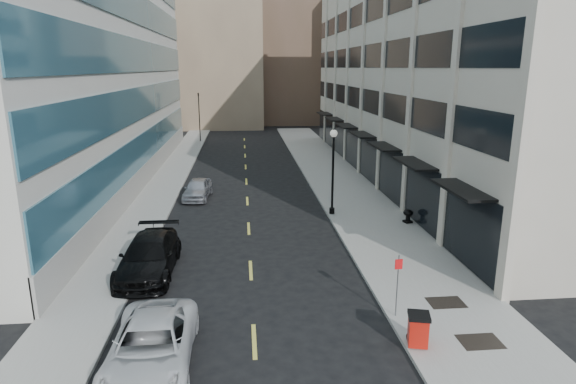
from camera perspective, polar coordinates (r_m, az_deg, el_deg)
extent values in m
plane|color=black|center=(15.69, -3.82, -21.06)|extent=(160.00, 160.00, 0.00)
cube|color=gray|center=(34.86, 7.57, -0.63)|extent=(5.00, 80.00, 0.15)
cube|color=gray|center=(34.56, -15.69, -1.19)|extent=(3.00, 80.00, 0.15)
cube|color=beige|center=(43.33, 18.54, 13.66)|extent=(14.00, 46.00, 18.00)
cube|color=black|center=(41.67, 8.92, 4.53)|extent=(0.18, 46.00, 3.60)
cube|color=black|center=(41.15, 9.18, 10.71)|extent=(0.12, 46.00, 1.80)
cube|color=black|center=(41.07, 9.38, 15.59)|extent=(0.12, 46.00, 1.80)
cube|color=black|center=(41.29, 9.59, 20.45)|extent=(0.12, 46.00, 1.80)
cube|color=beige|center=(19.64, 26.68, 12.68)|extent=(0.35, 0.60, 18.00)
cube|color=beige|center=(24.95, 19.33, 13.47)|extent=(0.35, 0.60, 18.00)
cube|color=beige|center=(30.53, 14.58, 13.87)|extent=(0.35, 0.60, 18.00)
cube|color=beige|center=(36.23, 11.31, 14.08)|extent=(0.35, 0.60, 18.00)
cube|color=beige|center=(42.02, 8.93, 14.21)|extent=(0.35, 0.60, 18.00)
cube|color=beige|center=(47.87, 7.13, 14.30)|extent=(0.35, 0.60, 18.00)
cube|color=beige|center=(53.74, 5.72, 14.35)|extent=(0.35, 0.60, 18.00)
cube|color=beige|center=(59.64, 4.58, 14.39)|extent=(0.35, 0.60, 18.00)
cube|color=black|center=(22.58, 19.86, 0.28)|extent=(1.30, 4.00, 0.12)
cube|color=black|center=(27.98, 14.73, 3.30)|extent=(1.30, 4.00, 0.12)
cube|color=black|center=(33.58, 11.26, 5.32)|extent=(1.30, 4.00, 0.12)
cube|color=black|center=(39.31, 8.79, 6.75)|extent=(1.30, 4.00, 0.12)
cube|color=black|center=(45.10, 6.93, 7.80)|extent=(1.30, 4.00, 0.12)
cube|color=black|center=(50.94, 5.49, 8.60)|extent=(1.30, 4.00, 0.12)
cube|color=black|center=(56.82, 4.35, 9.24)|extent=(1.30, 4.00, 0.12)
cube|color=beige|center=(42.78, -27.98, 14.09)|extent=(16.00, 46.00, 20.00)
cube|color=gray|center=(41.33, -16.11, 2.50)|extent=(0.20, 46.00, 1.80)
cube|color=#34677A|center=(40.96, -16.33, 5.37)|extent=(0.14, 45.60, 2.40)
cube|color=#34677A|center=(40.59, -16.69, 10.25)|extent=(0.14, 45.60, 2.40)
cube|color=#34677A|center=(40.51, -17.06, 15.18)|extent=(0.14, 45.60, 2.40)
cube|color=#34677A|center=(40.74, -17.45, 20.09)|extent=(0.14, 45.60, 2.40)
cube|color=#927C60|center=(80.99, -8.51, 17.86)|extent=(14.00, 18.00, 28.00)
cube|color=brown|center=(85.52, 0.11, 19.84)|extent=(12.00, 16.00, 34.00)
cube|color=#927C60|center=(91.81, -14.59, 15.28)|extent=(12.00, 14.00, 22.00)
cube|color=beige|center=(80.85, 7.86, 15.05)|extent=(10.00, 14.00, 20.00)
cube|color=black|center=(18.20, 21.81, -16.13)|extent=(1.40, 1.00, 0.01)
cube|color=black|center=(20.40, 18.22, -12.33)|extent=(1.40, 1.00, 0.01)
cube|color=#D8CC4C|center=(17.35, -4.03, -17.20)|extent=(0.15, 2.20, 0.01)
cube|color=#D8CC4C|center=(22.68, -4.44, -9.21)|extent=(0.15, 2.20, 0.01)
cube|color=#D8CC4C|center=(28.27, -4.69, -4.32)|extent=(0.15, 2.20, 0.01)
cube|color=#D8CC4C|center=(34.01, -4.85, -1.06)|extent=(0.15, 2.20, 0.01)
cube|color=#D8CC4C|center=(39.82, -4.96, 1.26)|extent=(0.15, 2.20, 0.01)
cube|color=#D8CC4C|center=(45.68, -5.04, 2.98)|extent=(0.15, 2.20, 0.01)
cube|color=#D8CC4C|center=(51.57, -5.11, 4.31)|extent=(0.15, 2.20, 0.01)
cube|color=#D8CC4C|center=(57.49, -5.16, 5.37)|extent=(0.15, 2.20, 0.01)
cube|color=#D8CC4C|center=(63.42, -5.20, 6.23)|extent=(0.15, 2.20, 0.01)
cylinder|color=black|center=(61.29, -10.46, 8.58)|extent=(0.12, 0.12, 6.00)
imported|color=black|center=(61.07, -10.59, 11.37)|extent=(0.66, 0.66, 1.98)
imported|color=silver|center=(16.18, -15.89, -17.21)|extent=(2.58, 5.50, 1.52)
imported|color=black|center=(22.88, -16.13, -7.29)|extent=(2.44, 5.83, 1.68)
imported|color=#A0A3A9|center=(34.94, -10.66, 0.38)|extent=(2.12, 4.37, 1.44)
cube|color=#B9160C|center=(17.09, 15.16, -15.54)|extent=(0.76, 0.76, 1.00)
cube|color=black|center=(16.83, 15.28, -13.97)|extent=(0.85, 0.85, 0.12)
cylinder|color=black|center=(17.51, 14.03, -16.35)|extent=(0.06, 0.22, 0.22)
cylinder|color=black|center=(17.64, 15.31, -16.19)|extent=(0.06, 0.22, 0.22)
cylinder|color=black|center=(30.58, 5.23, -2.22)|extent=(0.33, 0.33, 0.37)
cylinder|color=black|center=(29.98, 5.33, 2.15)|extent=(0.14, 0.14, 4.73)
sphere|color=silver|center=(29.54, 5.45, 6.93)|extent=(0.45, 0.45, 0.45)
cone|color=black|center=(29.51, 5.46, 7.42)|extent=(0.12, 0.12, 0.19)
cylinder|color=slate|center=(18.42, 12.83, -10.78)|extent=(0.04, 0.04, 2.42)
cube|color=red|center=(18.06, 13.00, -8.34)|extent=(0.28, 0.05, 0.38)
cube|color=black|center=(29.62, 14.00, -3.41)|extent=(0.56, 0.56, 0.13)
cylinder|color=black|center=(29.54, 14.03, -2.94)|extent=(0.27, 0.27, 0.42)
ellipsoid|color=black|center=(29.46, 14.07, -2.40)|extent=(0.59, 0.59, 0.41)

